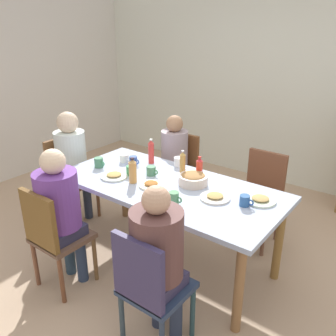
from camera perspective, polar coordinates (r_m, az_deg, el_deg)
name	(u,v)px	position (r m, az deg, el deg)	size (l,w,h in m)	color
ground_plane	(168,259)	(3.46, 0.00, -14.22)	(6.90, 6.90, 0.00)	tan
wall_back	(281,84)	(4.96, 17.40, 12.50)	(5.99, 0.12, 2.60)	silver
dining_table	(168,193)	(3.10, 0.00, -3.99)	(1.96, 0.92, 0.77)	#A8B8D3
chair_0	(69,174)	(4.07, -15.41, -0.91)	(0.40, 0.40, 0.90)	brown
person_0	(72,157)	(3.93, -14.93, 1.75)	(0.32, 0.32, 1.21)	#313B51
chair_1	(260,192)	(3.63, 14.37, -3.75)	(0.40, 0.40, 0.90)	brown
chair_2	(53,234)	(3.01, -17.65, -9.92)	(0.40, 0.40, 0.90)	brown
person_2	(60,206)	(2.95, -16.73, -5.77)	(0.33, 0.33, 1.19)	#273C50
chair_3	(178,169)	(4.06, 1.66, -0.16)	(0.40, 0.40, 0.90)	brown
person_3	(174,157)	(3.92, 0.90, 1.71)	(0.30, 0.30, 1.14)	brown
chair_4	(149,286)	(2.39, -2.97, -18.10)	(0.40, 0.40, 0.90)	navy
person_4	(158,253)	(2.32, -1.61, -13.20)	(0.34, 0.34, 1.17)	#252D44
plate_0	(260,200)	(2.87, 14.34, -4.87)	(0.24, 0.24, 0.04)	silver
plate_1	(151,185)	(3.04, -2.68, -2.62)	(0.21, 0.21, 0.04)	#ECE9C6
plate_2	(114,176)	(3.24, -8.49, -1.21)	(0.24, 0.24, 0.04)	white
plate_3	(215,197)	(2.85, 7.42, -4.56)	(0.24, 0.24, 0.04)	silver
bowl_0	(193,179)	(3.06, 3.99, -1.70)	(0.25, 0.25, 0.10)	beige
cup_0	(124,158)	(3.57, -6.88, 1.56)	(0.12, 0.09, 0.08)	white
cup_1	(179,162)	(3.44, 1.70, 0.99)	(0.13, 0.09, 0.09)	white
cup_2	(131,171)	(3.25, -5.92, -0.40)	(0.11, 0.07, 0.09)	#409358
cup_3	(151,171)	(3.24, -2.65, -0.44)	(0.12, 0.08, 0.08)	#4C8563
cup_4	(174,198)	(2.73, 0.96, -4.78)	(0.11, 0.08, 0.10)	#4F8D5E
cup_5	(245,201)	(2.77, 12.04, -5.07)	(0.11, 0.08, 0.08)	#2C5895
cup_6	(99,162)	(3.47, -10.84, 0.86)	(0.12, 0.08, 0.09)	#48845F
cup_7	(134,161)	(3.49, -5.45, 1.18)	(0.11, 0.07, 0.08)	#3654A2
bottle_0	(183,165)	(3.17, 2.30, 0.54)	(0.05, 0.05, 0.25)	#C58F43
bottle_1	(133,171)	(3.08, -5.59, -0.47)	(0.07, 0.07, 0.23)	#D08F45
bottle_2	(151,152)	(3.49, -2.68, 2.57)	(0.06, 0.06, 0.24)	red
bottle_3	(199,168)	(3.15, 4.95, -0.07)	(0.06, 0.06, 0.21)	red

